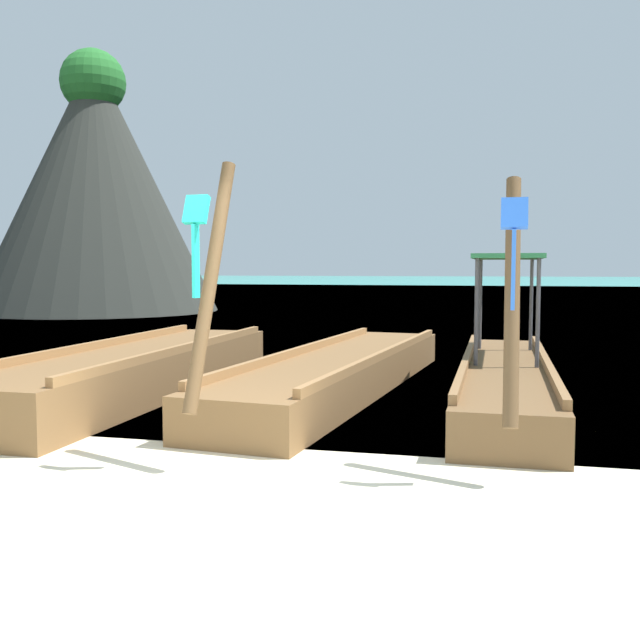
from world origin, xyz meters
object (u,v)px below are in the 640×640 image
object	(u,v)px
longtail_boat_blue_ribbon	(505,376)
longtail_boat_turquoise_ribbon	(341,372)
karst_rock	(91,190)
longtail_boat_green_ribbon	(138,371)

from	to	relation	value
longtail_boat_blue_ribbon	longtail_boat_turquoise_ribbon	bearing A→B (deg)	174.23
longtail_boat_blue_ribbon	karst_rock	xyz separation A→B (m)	(-14.87, 15.21, 4.26)
longtail_boat_green_ribbon	karst_rock	bearing A→B (deg)	122.62
karst_rock	longtail_boat_blue_ribbon	bearing A→B (deg)	-45.65
longtail_boat_green_ribbon	longtail_boat_turquoise_ribbon	size ratio (longest dim) A/B	0.87
longtail_boat_turquoise_ribbon	karst_rock	world-z (taller)	karst_rock
longtail_boat_turquoise_ribbon	longtail_boat_blue_ribbon	size ratio (longest dim) A/B	1.13
longtail_boat_green_ribbon	longtail_boat_blue_ribbon	world-z (taller)	longtail_boat_blue_ribbon
longtail_boat_green_ribbon	karst_rock	distance (m)	19.28
longtail_boat_turquoise_ribbon	karst_rock	size ratio (longest dim) A/B	0.78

